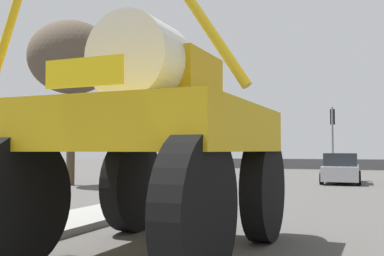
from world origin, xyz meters
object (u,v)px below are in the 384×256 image
(traffic_signal_near_left, at_px, (112,120))
(bare_tree_left, at_px, (72,59))
(traffic_signal_far_left, at_px, (333,127))
(oversize_sprayer, at_px, (156,137))
(sedan_ahead, at_px, (341,169))

(traffic_signal_near_left, relative_size, bare_tree_left, 0.45)
(traffic_signal_near_left, bearing_deg, traffic_signal_far_left, 67.96)
(bare_tree_left, bearing_deg, traffic_signal_near_left, -45.42)
(bare_tree_left, bearing_deg, traffic_signal_far_left, 35.33)
(oversize_sprayer, bearing_deg, traffic_signal_near_left, 38.41)
(oversize_sprayer, distance_m, sedan_ahead, 17.68)
(sedan_ahead, height_order, bare_tree_left, bare_tree_left)
(traffic_signal_near_left, bearing_deg, oversize_sprayer, -53.27)
(sedan_ahead, distance_m, traffic_signal_near_left, 13.55)
(oversize_sprayer, relative_size, sedan_ahead, 1.26)
(traffic_signal_far_left, xyz_separation_m, bare_tree_left, (-11.41, -8.09, 3.12))
(traffic_signal_near_left, xyz_separation_m, traffic_signal_far_left, (5.64, 13.94, 0.36))
(oversize_sprayer, height_order, bare_tree_left, bare_tree_left)
(sedan_ahead, xyz_separation_m, traffic_signal_near_left, (-6.15, -11.93, 1.87))
(sedan_ahead, distance_m, bare_tree_left, 14.41)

